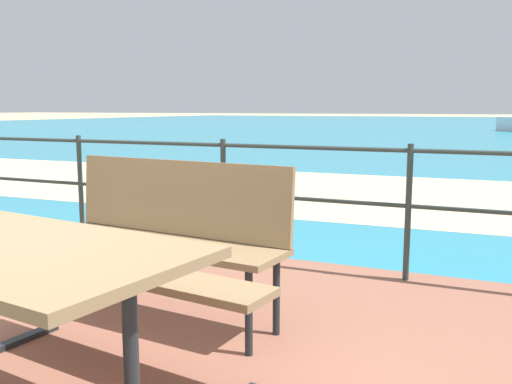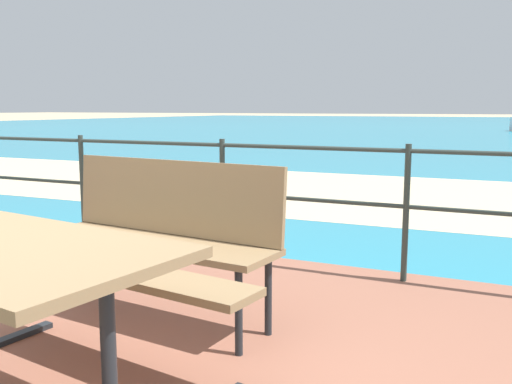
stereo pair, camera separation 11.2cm
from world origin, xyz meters
name	(u,v)px [view 1 (the left image)]	position (x,y,z in m)	size (l,w,h in m)	color
sea_water	(471,127)	(0.00, 40.00, 0.01)	(90.00, 90.00, 0.01)	teal
beach_strip	(352,193)	(0.00, 6.73, 0.01)	(54.00, 4.66, 0.01)	beige
park_bench	(170,224)	(0.31, 1.10, 0.62)	(1.53, 0.56, 0.93)	#8C704C
railing_fence	(223,183)	(0.00, 2.40, 0.69)	(5.94, 0.04, 0.99)	#2D3833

